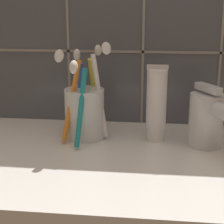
% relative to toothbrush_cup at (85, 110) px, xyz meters
% --- Properties ---
extents(sink_counter, '(0.61, 0.38, 0.02)m').
position_rel_toothbrush_cup_xyz_m(sink_counter, '(0.09, -0.08, -0.06)').
color(sink_counter, silver).
rests_on(sink_counter, ground).
extents(tile_wall_backsplash, '(0.71, 0.02, 0.45)m').
position_rel_toothbrush_cup_xyz_m(tile_wall_backsplash, '(0.09, 0.11, 0.15)').
color(tile_wall_backsplash, '#4C515B').
rests_on(tile_wall_backsplash, ground).
extents(toothbrush_cup, '(0.10, 0.16, 0.18)m').
position_rel_toothbrush_cup_xyz_m(toothbrush_cup, '(0.00, 0.00, 0.00)').
color(toothbrush_cup, silver).
rests_on(toothbrush_cup, sink_counter).
extents(toothpaste_tube, '(0.04, 0.04, 0.14)m').
position_rel_toothbrush_cup_xyz_m(toothpaste_tube, '(0.13, 0.00, 0.02)').
color(toothpaste_tube, white).
rests_on(toothpaste_tube, sink_counter).
extents(sink_faucet, '(0.08, 0.11, 0.11)m').
position_rel_toothbrush_cup_xyz_m(sink_faucet, '(0.22, -0.03, -0.00)').
color(sink_faucet, silver).
rests_on(sink_faucet, sink_counter).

